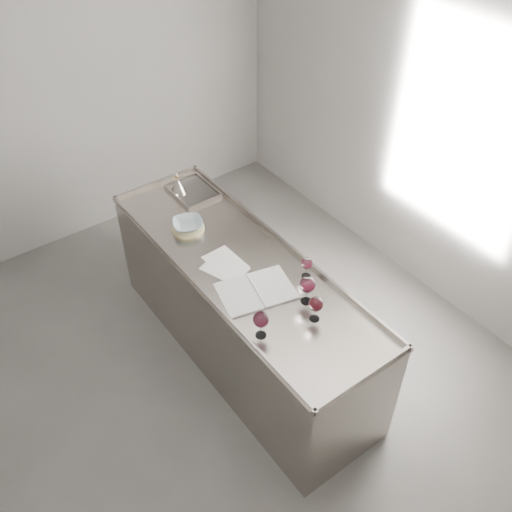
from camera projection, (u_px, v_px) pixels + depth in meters
room_shell at (198, 267)px, 3.19m from camera, size 4.54×5.04×2.84m
counter at (242, 310)px, 4.20m from camera, size 0.77×2.42×0.97m
wine_glass_left at (261, 320)px, 3.33m from camera, size 0.10×0.10×0.19m
wine_glass_middle at (307, 285)px, 3.53m from camera, size 0.10×0.10×0.20m
wine_glass_right at (316, 305)px, 3.43m from camera, size 0.09×0.09×0.18m
wine_glass_small at (307, 264)px, 3.73m from camera, size 0.08×0.08×0.16m
notebook at (256, 291)px, 3.69m from camera, size 0.54×0.43×0.02m
loose_paper_top at (225, 262)px, 3.90m from camera, size 0.22×0.30×0.00m
loose_paper_under at (225, 268)px, 3.85m from camera, size 0.29×0.34×0.00m
trivet at (188, 228)px, 4.17m from camera, size 0.25×0.25×0.02m
ceramic_bowl at (188, 224)px, 4.14m from camera, size 0.28×0.28×0.05m
wine_funnel at (178, 187)px, 4.48m from camera, size 0.13×0.13×0.20m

